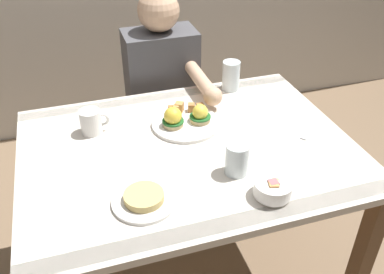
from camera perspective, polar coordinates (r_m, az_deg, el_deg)
name	(u,v)px	position (r m, az deg, el deg)	size (l,w,h in m)	color
dining_table	(188,169)	(1.60, -0.48, -4.41)	(1.20, 0.90, 0.74)	silver
eggs_benedict_plate	(186,119)	(1.65, -0.87, 2.40)	(0.27, 0.27, 0.09)	white
fruit_bowl	(273,189)	(1.33, 10.90, -6.92)	(0.12, 0.12, 0.06)	white
coffee_mug	(91,121)	(1.64, -13.46, 2.11)	(0.11, 0.08, 0.09)	white
fork	(309,131)	(1.68, 15.57, 0.80)	(0.13, 0.11, 0.00)	silver
water_glass_near	(231,77)	(1.91, 5.28, 8.09)	(0.08, 0.08, 0.13)	silver
water_glass_far	(237,161)	(1.40, 6.08, -3.24)	(0.08, 0.08, 0.11)	silver
side_plate	(144,199)	(1.31, -6.49, -8.35)	(0.20, 0.20, 0.04)	white
diner_person	(164,92)	(2.09, -3.79, 6.09)	(0.34, 0.54, 1.14)	#33333D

